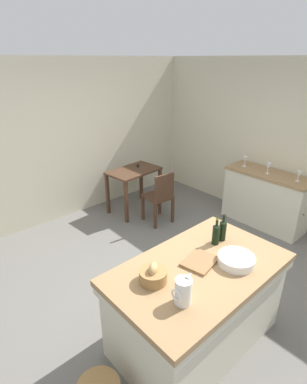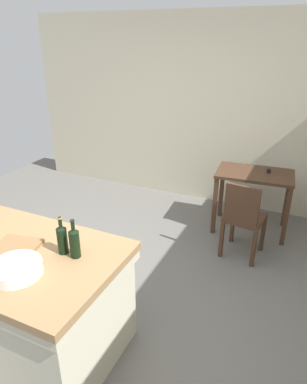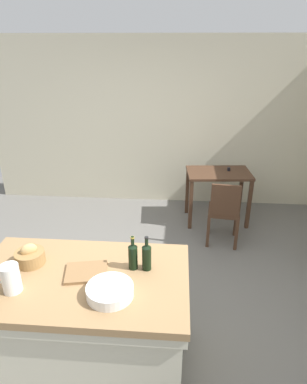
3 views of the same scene
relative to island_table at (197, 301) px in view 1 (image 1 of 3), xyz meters
name	(u,v)px [view 1 (image 1 of 3)]	position (x,y,z in m)	size (l,w,h in m)	color
ground_plane	(170,287)	(0.33, 0.68, -0.48)	(6.76, 6.76, 0.00)	#66635E
wall_back	(60,143)	(0.33, 3.28, 0.82)	(5.32, 0.12, 2.60)	beige
wall_right	(289,146)	(2.93, 0.68, 0.82)	(0.12, 5.20, 2.60)	beige
island_table	(197,301)	(0.00, 0.00, 0.00)	(1.64, 0.98, 0.88)	#99754C
side_cabinet	(265,199)	(2.59, 0.75, -0.02)	(0.52, 1.35, 0.91)	#99754C
writing_desk	(134,177)	(1.30, 2.58, 0.17)	(0.94, 0.63, 0.83)	#472D1E
wooden_chair	(160,196)	(1.32, 1.93, 0.02)	(0.44, 0.44, 0.90)	#472D1E
pitcher	(183,291)	(-0.43, -0.19, 0.52)	(0.17, 0.13, 0.25)	white
wash_bowl	(236,260)	(0.27, -0.19, 0.45)	(0.33, 0.33, 0.08)	white
bread_basket	(153,275)	(-0.43, 0.13, 0.47)	(0.23, 0.23, 0.18)	olive
cutting_board	(200,261)	(0.04, 0.04, 0.42)	(0.31, 0.25, 0.02)	olive
wine_bottle_dark	(223,230)	(0.49, 0.13, 0.52)	(0.07, 0.07, 0.29)	black
wine_bottle_amber	(216,234)	(0.39, 0.13, 0.52)	(0.07, 0.07, 0.28)	black
wine_glass_far_left	(299,174)	(2.58, 0.31, 0.54)	(0.07, 0.07, 0.16)	white
wine_glass_left	(268,166)	(2.53, 0.77, 0.55)	(0.07, 0.07, 0.18)	white
wine_glass_middle	(245,159)	(2.57, 1.20, 0.55)	(0.07, 0.07, 0.17)	white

